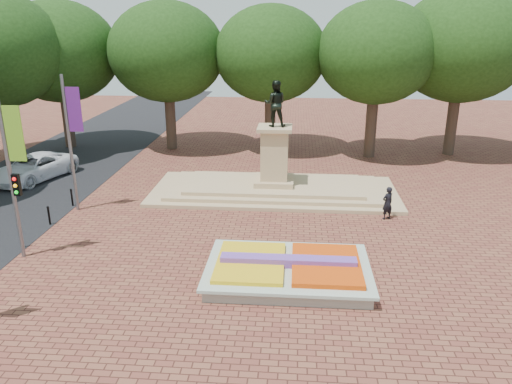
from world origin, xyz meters
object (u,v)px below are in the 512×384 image
pedestrian (387,203)px  van (34,167)px  monument (274,178)px  flower_bed (289,270)px

pedestrian → van: bearing=-44.5°
pedestrian → monument: bearing=-62.4°
flower_bed → monument: monument is taller
flower_bed → monument: (-1.03, 10.00, 0.50)m
flower_bed → pedestrian: size_ratio=3.71×
flower_bed → van: (-16.05, 11.37, 0.40)m
van → pedestrian: size_ratio=3.29×
flower_bed → pedestrian: bearing=53.7°
flower_bed → pedestrian: (4.78, 6.50, 0.47)m
monument → pedestrian: 6.78m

